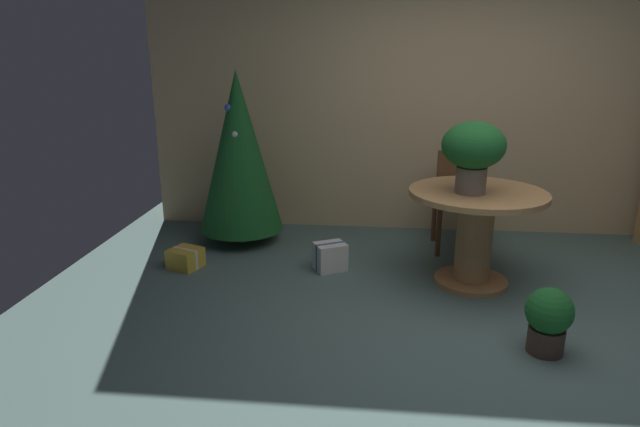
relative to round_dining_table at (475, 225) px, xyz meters
name	(u,v)px	position (x,y,z in m)	size (l,w,h in m)	color
ground_plane	(489,334)	(-0.01, -0.81, -0.48)	(6.60, 6.60, 0.00)	#4C6660
back_wall_panel	(456,99)	(-0.01, 1.39, 0.82)	(6.00, 0.10, 2.60)	tan
round_dining_table	(475,225)	(0.00, 0.00, 0.00)	(1.02, 1.02, 0.75)	#B27F4C
flower_vase	(473,149)	(-0.07, -0.07, 0.59)	(0.45, 0.45, 0.52)	#665B51
wooden_chair_far	(459,195)	(0.00, 0.85, 0.02)	(0.44, 0.45, 0.87)	brown
holiday_tree	(239,152)	(-2.01, 0.78, 0.38)	(0.78, 0.78, 1.60)	brown
gift_box_cream	(330,257)	(-1.12, 0.16, -0.36)	(0.31, 0.29, 0.23)	silver
gift_box_gold	(185,258)	(-2.33, 0.09, -0.40)	(0.31, 0.30, 0.17)	gold
potted_plant	(548,318)	(0.28, -0.99, -0.25)	(0.28, 0.28, 0.41)	#4C382D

